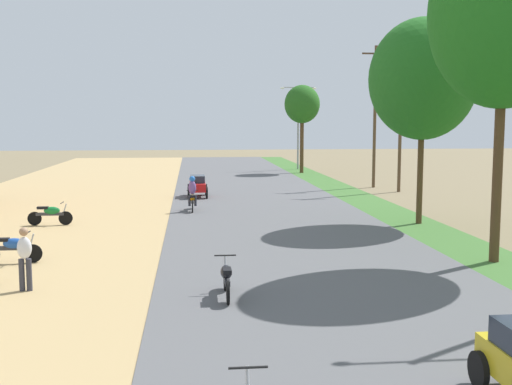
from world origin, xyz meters
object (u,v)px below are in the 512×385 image
Objects in this scene: median_tree_third at (423,79)px; utility_pole_near at (401,110)px; utility_pole_far at (375,114)px; motorbike_ahead_fourth at (192,195)px; parked_motorbike_fourth at (51,213)px; pedestrian_on_shoulder at (25,256)px; car_sedan_red at (197,185)px; motorbike_ahead_third at (226,277)px; median_tree_fourth at (302,105)px; median_tree_second at (505,13)px; streetlamp_mid at (298,121)px; parked_motorbike_third at (12,247)px.

utility_pole_near reaches higher than median_tree_third.
motorbike_ahead_fourth is (-11.72, -10.09, -3.86)m from utility_pole_far.
pedestrian_on_shoulder is (1.57, -10.22, 0.41)m from parked_motorbike_fourth.
motorbike_ahead_fourth is at bearing 154.44° from median_tree_third.
utility_pole_near reaches higher than utility_pole_far.
motorbike_ahead_third is at bearing -88.63° from car_sedan_red.
parked_motorbike_fourth is 0.21× the size of median_tree_third.
motorbike_ahead_fourth is at bearing -112.92° from median_tree_fourth.
median_tree_fourth is 3.95× the size of motorbike_ahead_fourth.
motorbike_ahead_fourth is (-9.10, 11.63, -6.57)m from median_tree_second.
utility_pole_far is at bearing 56.07° from pedestrian_on_shoulder.
streetlamp_mid is 26.79m from motorbike_ahead_fourth.
utility_pole_far reaches higher than car_sedan_red.
motorbike_ahead_third reaches higher than parked_motorbike_fourth.
car_sedan_red is at bearing 55.70° from parked_motorbike_fourth.
car_sedan_red is at bearing -158.27° from utility_pole_far.
median_tree_second is at bearing -96.88° from utility_pole_far.
median_tree_third is 1.18× the size of median_tree_fourth.
motorbike_ahead_fourth is at bearing 62.40° from parked_motorbike_third.
car_sedan_red is at bearing -171.26° from utility_pole_near.
motorbike_ahead_fourth is (-12.51, -7.41, -4.09)m from utility_pole_near.
motorbike_ahead_third is (-11.73, -22.14, -4.37)m from utility_pole_near.
parked_motorbike_fourth is 0.19× the size of utility_pole_near.
parked_motorbike_fourth is at bearing 150.98° from median_tree_second.
median_tree_second is 20.42m from car_sedan_red.
pedestrian_on_shoulder is 0.90× the size of motorbike_ahead_third.
parked_motorbike_fourth is at bearing 98.72° from pedestrian_on_shoulder.
median_tree_fourth is 37.13m from motorbike_ahead_third.
parked_motorbike_third is 0.18× the size of median_tree_second.
median_tree_fourth is at bearing 104.57° from utility_pole_near.
median_tree_third is at bearing -104.75° from utility_pole_near.
median_tree_fourth reaches higher than motorbike_ahead_third.
car_sedan_red is (-12.21, -1.88, -4.21)m from utility_pole_near.
parked_motorbike_third is 1.11× the size of pedestrian_on_shoulder.
utility_pole_near is at bearing 62.08° from motorbike_ahead_third.
utility_pole_near is (18.30, 10.79, 4.39)m from parked_motorbike_fourth.
median_tree_second is 1.13× the size of utility_pole_far.
median_tree_third is 1.16× the size of streetlamp_mid.
motorbike_ahead_fourth is (-9.38, 4.48, -5.14)m from median_tree_third.
median_tree_second is at bearing -100.16° from utility_pole_near.
car_sedan_red is (-9.08, 10.02, -5.25)m from median_tree_third.
pedestrian_on_shoulder is at bearing -109.30° from streetlamp_mid.
car_sedan_red is (-11.42, -4.55, -3.97)m from utility_pole_far.
streetlamp_mid is 4.03× the size of motorbike_ahead_third.
parked_motorbike_third is at bearing -117.60° from motorbike_ahead_fourth.
parked_motorbike_third is 0.25× the size of median_tree_fourth.
utility_pole_far is at bearing -80.60° from streetlamp_mid.
parked_motorbike_fourth is 0.25× the size of streetlamp_mid.
median_tree_third is at bearing -47.82° from car_sedan_red.
parked_motorbike_third is 0.19× the size of utility_pole_near.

